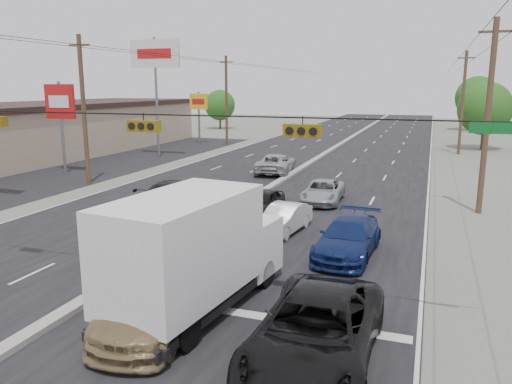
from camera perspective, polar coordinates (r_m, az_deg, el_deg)
ground at (r=17.86m, az=-16.05°, el=-10.32°), size 200.00×200.00×0.00m
road_surface at (r=44.94m, az=6.52°, el=3.42°), size 20.00×160.00×0.02m
center_median at (r=44.92m, az=6.53°, el=3.55°), size 0.50×160.00×0.20m
strip_mall at (r=52.66m, az=-23.76°, el=6.26°), size 12.00×42.00×4.60m
parking_lot at (r=47.27m, az=-15.49°, el=3.49°), size 10.00×42.00×0.02m
utility_pole_left_b at (r=36.12m, az=-19.09°, el=8.92°), size 1.60×0.30×10.00m
utility_pole_left_c at (r=57.85m, az=-3.41°, el=10.46°), size 1.60×0.30×10.00m
utility_pole_right_b at (r=28.51m, az=24.95°, el=7.81°), size 1.60×0.30×10.00m
utility_pole_right_c at (r=53.43m, az=22.54°, el=9.46°), size 1.60×0.30×10.00m
traffic_signals at (r=15.83m, az=-13.02°, el=7.54°), size 25.00×0.30×0.54m
pole_sign_mid at (r=41.29m, az=-21.47°, el=9.06°), size 2.60×0.25×7.00m
pole_sign_billboard at (r=48.03m, az=-11.47°, el=14.43°), size 5.00×0.25×11.00m
pole_sign_far at (r=59.31m, az=-6.56°, el=9.77°), size 2.20×0.25×6.00m
tree_left_far at (r=80.01m, az=-4.15°, el=9.87°), size 4.80×4.80×6.12m
tree_right_mid at (r=58.62m, az=24.71°, el=8.67°), size 5.60×5.60×7.14m
tree_right_far at (r=83.59m, az=23.97°, el=9.83°), size 6.40×6.40×8.16m
box_truck at (r=14.96m, az=-6.93°, el=-6.68°), size 3.38×7.45×3.65m
tan_sedan at (r=14.52m, az=-10.85°, el=-11.97°), size 2.80×5.68×1.59m
red_sedan at (r=19.62m, az=-7.15°, el=-5.80°), size 1.76×4.20×1.35m
black_suv at (r=12.56m, az=6.83°, el=-15.59°), size 2.82×6.08×1.69m
queue_car_a at (r=26.17m, az=0.75°, el=-1.22°), size 1.68×3.91×1.32m
queue_car_b at (r=23.01m, az=3.18°, el=-3.11°), size 1.89×4.10×1.30m
queue_car_c at (r=29.21m, az=7.67°, el=0.03°), size 2.35×4.69×1.27m
queue_car_d at (r=20.22m, az=10.49°, el=-5.18°), size 2.33×5.19×1.48m
oncoming_near at (r=27.88m, az=-9.15°, el=-0.26°), size 2.28×5.49×1.59m
oncoming_far at (r=38.74m, az=2.28°, el=3.25°), size 3.09×5.69×1.51m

